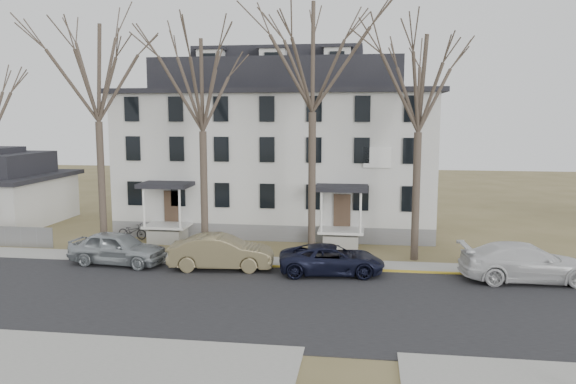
# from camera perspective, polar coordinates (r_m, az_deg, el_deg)

# --- Properties ---
(ground) EXTENTS (120.00, 120.00, 0.00)m
(ground) POSITION_cam_1_polar(r_m,az_deg,el_deg) (21.78, -2.90, -12.76)
(ground) COLOR olive
(ground) RESTS_ON ground
(main_road) EXTENTS (120.00, 10.00, 0.04)m
(main_road) POSITION_cam_1_polar(r_m,az_deg,el_deg) (23.63, -1.97, -11.08)
(main_road) COLOR #27272A
(main_road) RESTS_ON ground
(far_sidewalk) EXTENTS (120.00, 2.00, 0.08)m
(far_sidewalk) POSITION_cam_1_polar(r_m,az_deg,el_deg) (29.30, 0.09, -7.30)
(far_sidewalk) COLOR #A09F97
(far_sidewalk) RESTS_ON ground
(yellow_curb) EXTENTS (14.00, 0.25, 0.06)m
(yellow_curb) POSITION_cam_1_polar(r_m,az_deg,el_deg) (28.19, 10.05, -8.04)
(yellow_curb) COLOR gold
(yellow_curb) RESTS_ON ground
(boarding_house) EXTENTS (20.80, 12.36, 12.05)m
(boarding_house) POSITION_cam_1_polar(r_m,az_deg,el_deg) (38.48, -0.81, 4.46)
(boarding_house) COLOR slate
(boarding_house) RESTS_ON ground
(tree_far_left) EXTENTS (8.40, 8.40, 13.72)m
(tree_far_left) POSITION_cam_1_polar(r_m,az_deg,el_deg) (33.43, -18.90, 12.05)
(tree_far_left) COLOR #473B31
(tree_far_left) RESTS_ON ground
(tree_mid_left) EXTENTS (7.80, 7.80, 12.74)m
(tree_mid_left) POSITION_cam_1_polar(r_m,az_deg,el_deg) (31.17, -8.76, 11.34)
(tree_mid_left) COLOR #473B31
(tree_mid_left) RESTS_ON ground
(tree_center) EXTENTS (9.00, 9.00, 14.70)m
(tree_center) POSITION_cam_1_polar(r_m,az_deg,el_deg) (30.14, 2.53, 14.37)
(tree_center) COLOR #473B31
(tree_center) RESTS_ON ground
(tree_mid_right) EXTENTS (7.80, 7.80, 12.74)m
(tree_mid_right) POSITION_cam_1_polar(r_m,az_deg,el_deg) (29.98, 13.25, 11.36)
(tree_mid_right) COLOR #473B31
(tree_mid_right) RESTS_ON ground
(car_silver) EXTENTS (5.16, 2.50, 1.70)m
(car_silver) POSITION_cam_1_polar(r_m,az_deg,el_deg) (30.20, -16.92, -5.53)
(car_silver) COLOR #989FA3
(car_silver) RESTS_ON ground
(car_tan) EXTENTS (5.30, 2.30, 1.70)m
(car_tan) POSITION_cam_1_polar(r_m,az_deg,el_deg) (28.25, -6.79, -6.16)
(car_tan) COLOR olive
(car_tan) RESTS_ON ground
(car_navy) EXTENTS (5.29, 2.90, 1.41)m
(car_navy) POSITION_cam_1_polar(r_m,az_deg,el_deg) (27.34, 4.46, -6.92)
(car_navy) COLOR black
(car_navy) RESTS_ON ground
(car_white) EXTENTS (6.13, 2.83, 1.74)m
(car_white) POSITION_cam_1_polar(r_m,az_deg,el_deg) (28.32, 23.03, -6.67)
(car_white) COLOR silver
(car_white) RESTS_ON ground
(bicycle_left) EXTENTS (1.94, 0.84, 0.99)m
(bicycle_left) POSITION_cam_1_polar(r_m,az_deg,el_deg) (35.98, -15.54, -3.92)
(bicycle_left) COLOR black
(bicycle_left) RESTS_ON ground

